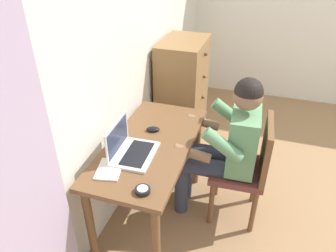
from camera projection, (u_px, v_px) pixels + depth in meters
wall_back at (127, 48)px, 2.48m from camera, size 4.80×0.05×2.50m
curtain_panel at (12, 185)px, 1.41m from camera, size 0.61×0.03×2.15m
desk at (151, 156)px, 2.33m from camera, size 1.18×0.57×0.74m
dresser at (182, 94)px, 3.33m from camera, size 0.62×0.44×1.14m
chair at (247, 166)px, 2.43m from camera, size 0.44×0.42×0.89m
person_seated at (225, 142)px, 2.38m from camera, size 0.54×0.60×1.21m
laptop at (130, 148)px, 2.12m from camera, size 0.35×0.26×0.24m
computer_mouse at (153, 129)px, 2.39m from camera, size 0.09×0.11×0.03m
desk_clock at (143, 190)px, 1.84m from camera, size 0.09×0.09×0.03m
notebook_pad at (109, 169)px, 2.01m from camera, size 0.24×0.19×0.01m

